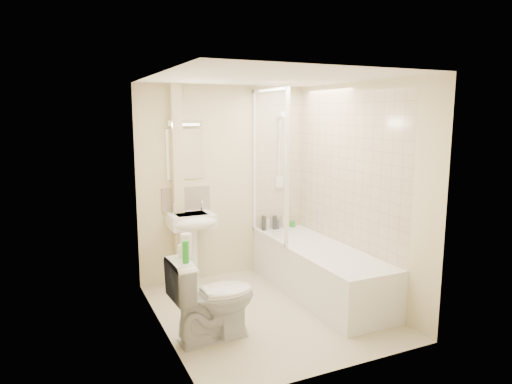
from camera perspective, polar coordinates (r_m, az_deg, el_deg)
name	(u,v)px	position (r m, az deg, el deg)	size (l,w,h in m)	color
floor	(268,311)	(4.98, 1.52, -14.62)	(2.50, 2.50, 0.00)	beige
wall_back	(225,183)	(5.75, -3.92, 1.17)	(2.20, 0.02, 2.40)	beige
wall_left	(161,209)	(4.26, -11.83, -2.04)	(0.02, 2.50, 2.40)	beige
wall_right	(357,192)	(5.19, 12.55, 0.03)	(0.02, 2.50, 2.40)	beige
ceiling	(269,78)	(4.55, 1.66, 14.09)	(2.20, 2.50, 0.02)	white
tile_back	(278,162)	(6.01, 2.80, 3.72)	(0.70, 0.01, 1.75)	beige
tile_right	(346,170)	(5.31, 11.23, 2.75)	(0.01, 2.10, 1.75)	beige
pipe_boxing	(178,187)	(5.51, -9.74, 0.67)	(0.12, 0.12, 2.40)	beige
splashback	(186,199)	(5.61, -8.73, -0.89)	(0.60, 0.01, 0.30)	beige
mirror	(185,154)	(5.54, -8.87, 4.71)	(0.46, 0.01, 0.60)	white
strip_light	(185,123)	(5.49, -8.91, 8.53)	(0.42, 0.07, 0.07)	silver
bathtub	(319,269)	(5.38, 7.86, -9.51)	(0.70, 2.10, 0.55)	white
shower_screen	(269,165)	(5.46, 1.67, 3.38)	(0.04, 0.92, 1.80)	white
shower_fixture	(280,153)	(5.96, 3.00, 4.83)	(0.10, 0.16, 0.99)	white
pedestal_sink	(192,229)	(5.47, -7.99, -4.59)	(0.52, 0.48, 1.01)	white
bottle_black_a	(264,223)	(5.97, 0.98, -3.91)	(0.06, 0.06, 0.19)	black
bottle_white_a	(268,224)	(6.00, 1.45, -4.06)	(0.05, 0.05, 0.15)	silver
bottle_black_b	(275,222)	(6.04, 2.36, -3.82)	(0.07, 0.07, 0.18)	black
bottle_blue	(278,224)	(6.07, 2.71, -4.05)	(0.05, 0.05, 0.12)	navy
bottle_cream	(284,222)	(6.10, 3.50, -3.73)	(0.06, 0.06, 0.17)	beige
bottle_white_b	(287,223)	(6.13, 3.89, -3.91)	(0.05, 0.05, 0.12)	white
bottle_green	(293,224)	(6.18, 4.61, -4.01)	(0.07, 0.07, 0.08)	green
toilet	(213,297)	(4.29, -5.38, -12.99)	(0.80, 0.49, 0.80)	white
toilet_roll_lower	(185,251)	(4.15, -8.88, -7.27)	(0.12, 0.12, 0.11)	white
toilet_roll_upper	(186,240)	(4.10, -8.73, -5.91)	(0.10, 0.10, 0.11)	white
green_bottle	(186,252)	(3.96, -8.79, -7.40)	(0.06, 0.06, 0.20)	green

